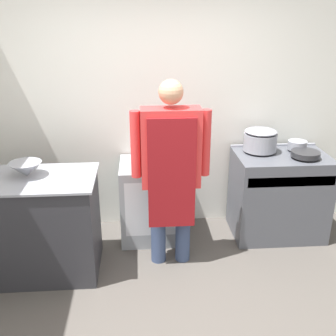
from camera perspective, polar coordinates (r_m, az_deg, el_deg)
name	(u,v)px	position (r m, az deg, el deg)	size (l,w,h in m)	color
ground_plane	(171,334)	(3.20, 0.43, -22.90)	(14.00, 14.00, 0.00)	#4C4742
wall_back	(157,105)	(4.16, -1.56, 9.17)	(8.00, 0.05, 2.70)	silver
prep_counter	(35,226)	(3.76, -18.72, -7.91)	(1.14, 0.68, 0.93)	#2D2D33
stove	(278,195)	(4.33, 15.69, -3.76)	(0.94, 0.63, 0.92)	#4C4F56
fridge_unit	(153,200)	(4.14, -2.23, -4.69)	(0.66, 0.59, 0.82)	#93999E
person_cook	(171,164)	(3.46, 0.41, 0.60)	(0.70, 0.24, 1.74)	#38476B
mixing_bowl	(26,169)	(3.58, -19.93, -0.18)	(0.28, 0.28, 0.13)	gray
stock_pot	(260,139)	(4.15, 13.24, 4.06)	(0.34, 0.34, 0.23)	gray
saute_pan	(305,154)	(4.12, 19.32, 1.94)	(0.28, 0.28, 0.05)	#262628
sauce_pot	(297,145)	(4.31, 18.24, 3.18)	(0.19, 0.19, 0.09)	gray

